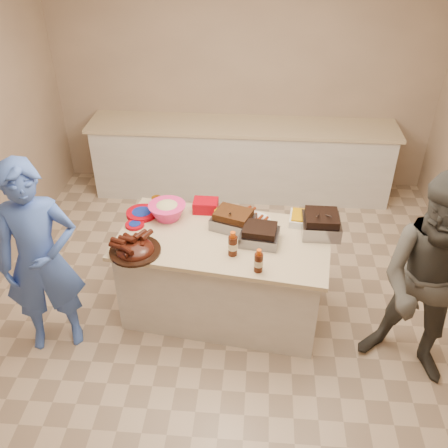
# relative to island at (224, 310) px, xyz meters

# --- Properties ---
(room) EXTENTS (4.50, 5.00, 2.70)m
(room) POSITION_rel_island_xyz_m (0.05, -0.07, 0.00)
(room) COLOR tan
(room) RESTS_ON ground
(back_counter) EXTENTS (3.60, 0.64, 0.90)m
(back_counter) POSITION_rel_island_xyz_m (0.05, 2.13, 0.45)
(back_counter) COLOR silver
(back_counter) RESTS_ON ground
(island) EXTENTS (1.83, 1.13, 0.82)m
(island) POSITION_rel_island_xyz_m (0.00, 0.00, 0.00)
(island) COLOR silver
(island) RESTS_ON ground
(rib_platter) EXTENTS (0.44, 0.44, 0.16)m
(rib_platter) POSITION_rel_island_xyz_m (-0.68, -0.24, 0.82)
(rib_platter) COLOR #42150B
(rib_platter) RESTS_ON island
(pulled_pork_tray) EXTENTS (0.40, 0.35, 0.10)m
(pulled_pork_tray) POSITION_rel_island_xyz_m (0.07, 0.15, 0.82)
(pulled_pork_tray) COLOR #47230F
(pulled_pork_tray) RESTS_ON island
(brisket_tray) EXTENTS (0.34, 0.29, 0.09)m
(brisket_tray) POSITION_rel_island_xyz_m (0.29, -0.03, 0.82)
(brisket_tray) COLOR black
(brisket_tray) RESTS_ON island
(roasting_pan) EXTENTS (0.31, 0.31, 0.12)m
(roasting_pan) POSITION_rel_island_xyz_m (0.79, 0.13, 0.82)
(roasting_pan) COLOR gray
(roasting_pan) RESTS_ON island
(coleslaw_bowl) EXTENTS (0.36, 0.36, 0.22)m
(coleslaw_bowl) POSITION_rel_island_xyz_m (-0.51, 0.26, 0.82)
(coleslaw_bowl) COLOR #EE2A7A
(coleslaw_bowl) RESTS_ON island
(sausage_plate) EXTENTS (0.40, 0.40, 0.05)m
(sausage_plate) POSITION_rel_island_xyz_m (0.24, 0.24, 0.82)
(sausage_plate) COLOR silver
(sausage_plate) RESTS_ON island
(mac_cheese_dish) EXTENTS (0.33, 0.26, 0.08)m
(mac_cheese_dish) POSITION_rel_island_xyz_m (0.70, 0.27, 0.82)
(mac_cheese_dish) COLOR #CF9202
(mac_cheese_dish) RESTS_ON island
(bbq_bottle_a) EXTENTS (0.08, 0.08, 0.21)m
(bbq_bottle_a) POSITION_rel_island_xyz_m (0.09, -0.22, 0.82)
(bbq_bottle_a) COLOR #3B1509
(bbq_bottle_a) RESTS_ON island
(bbq_bottle_b) EXTENTS (0.07, 0.07, 0.20)m
(bbq_bottle_b) POSITION_rel_island_xyz_m (0.29, -0.40, 0.82)
(bbq_bottle_b) COLOR #3B1509
(bbq_bottle_b) RESTS_ON island
(mustard_bottle) EXTENTS (0.05, 0.05, 0.12)m
(mustard_bottle) POSITION_rel_island_xyz_m (-0.08, 0.26, 0.82)
(mustard_bottle) COLOR #E6AB00
(mustard_bottle) RESTS_ON island
(sauce_bowl) EXTENTS (0.13, 0.06, 0.13)m
(sauce_bowl) POSITION_rel_island_xyz_m (0.03, 0.11, 0.82)
(sauce_bowl) COLOR silver
(sauce_bowl) RESTS_ON island
(plate_stack_large) EXTENTS (0.30, 0.30, 0.03)m
(plate_stack_large) POSITION_rel_island_xyz_m (-0.74, 0.28, 0.82)
(plate_stack_large) COLOR #9A010E
(plate_stack_large) RESTS_ON island
(plate_stack_small) EXTENTS (0.18, 0.18, 0.02)m
(plate_stack_small) POSITION_rel_island_xyz_m (-0.76, 0.11, 0.82)
(plate_stack_small) COLOR #9A010E
(plate_stack_small) RESTS_ON island
(plastic_cup) EXTENTS (0.10, 0.09, 0.09)m
(plastic_cup) POSITION_rel_island_xyz_m (-0.64, 0.45, 0.82)
(plastic_cup) COLOR #874F0B
(plastic_cup) RESTS_ON island
(basket_stack) EXTENTS (0.22, 0.16, 0.11)m
(basket_stack) POSITION_rel_island_xyz_m (-0.19, 0.39, 0.82)
(basket_stack) COLOR #9A010E
(basket_stack) RESTS_ON island
(guest_blue) EXTENTS (1.09, 1.79, 0.40)m
(guest_blue) POSITION_rel_island_xyz_m (-1.36, -0.44, 0.00)
(guest_blue) COLOR #4266CD
(guest_blue) RESTS_ON ground
(guest_gray) EXTENTS (1.53, 1.94, 0.66)m
(guest_gray) POSITION_rel_island_xyz_m (1.54, -0.53, 0.00)
(guest_gray) COLOR #4B4943
(guest_gray) RESTS_ON ground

